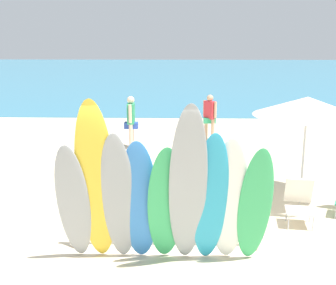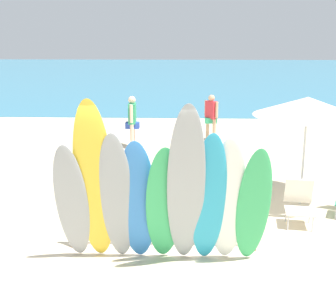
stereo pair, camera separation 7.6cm
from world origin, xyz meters
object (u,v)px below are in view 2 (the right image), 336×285
at_px(surfboard_blue_3, 138,202).
at_px(surfboard_teal_6, 208,201).
at_px(surfboard_grey_2, 117,199).
at_px(beach_umbrella, 307,106).
at_px(surfboard_green_4, 164,206).
at_px(beachgoer_near_rack, 211,114).
at_px(beachgoer_photographing, 132,118).
at_px(surfboard_yellow_1, 95,184).
at_px(surfboard_white_7, 227,202).
at_px(surfboard_grey_5, 186,189).
at_px(surfboard_green_8, 253,207).
at_px(surfboard_rack, 163,219).
at_px(beach_chair_blue, 299,201).
at_px(surfboard_grey_0, 72,203).

distance_m(surfboard_blue_3, surfboard_teal_6, 1.03).
xyz_separation_m(surfboard_grey_2, beach_umbrella, (3.38, 2.59, 0.95)).
xyz_separation_m(surfboard_green_4, beachgoer_near_rack, (1.17, 7.98, -0.12)).
bearing_deg(surfboard_blue_3, surfboard_teal_6, -6.12).
xyz_separation_m(surfboard_teal_6, beachgoer_photographing, (-1.89, 6.97, -0.17)).
xyz_separation_m(surfboard_yellow_1, surfboard_white_7, (1.91, 0.03, -0.26)).
xyz_separation_m(surfboard_grey_5, surfboard_green_8, (0.97, 0.16, -0.32)).
bearing_deg(surfboard_blue_3, surfboard_green_8, -2.74).
relative_size(surfboard_teal_6, surfboard_green_8, 1.11).
xyz_separation_m(surfboard_rack, surfboard_teal_6, (0.67, -0.60, 0.56)).
height_order(surfboard_grey_5, surfboard_teal_6, surfboard_grey_5).
height_order(surfboard_rack, surfboard_green_8, surfboard_green_8).
bearing_deg(beachgoer_near_rack, surfboard_teal_6, 133.47).
relative_size(surfboard_green_8, beach_umbrella, 0.93).
relative_size(surfboard_white_7, beachgoer_photographing, 1.37).
xyz_separation_m(surfboard_grey_2, surfboard_green_8, (1.97, -0.04, -0.09)).
distance_m(surfboard_yellow_1, surfboard_blue_3, 0.68).
relative_size(surfboard_green_4, beach_chair_blue, 2.50).
relative_size(surfboard_grey_5, surfboard_teal_6, 1.22).
xyz_separation_m(surfboard_grey_0, surfboard_white_7, (2.26, -0.02, 0.06)).
bearing_deg(beach_chair_blue, surfboard_grey_5, -131.19).
bearing_deg(surfboard_grey_0, surfboard_white_7, -0.94).
height_order(surfboard_yellow_1, beachgoer_near_rack, surfboard_yellow_1).
bearing_deg(surfboard_grey_5, surfboard_white_7, 14.71).
relative_size(surfboard_yellow_1, surfboard_green_4, 1.31).
height_order(surfboard_blue_3, surfboard_white_7, surfboard_white_7).
distance_m(surfboard_teal_6, beach_chair_blue, 2.53).
xyz_separation_m(surfboard_yellow_1, beachgoer_photographing, (-0.26, 6.95, -0.39)).
relative_size(surfboard_grey_2, surfboard_grey_5, 0.80).
distance_m(surfboard_green_8, beach_umbrella, 3.15).
height_order(surfboard_grey_2, surfboard_green_8, surfboard_grey_2).
relative_size(surfboard_rack, beach_chair_blue, 3.68).
distance_m(beachgoer_near_rack, beach_umbrella, 5.70).
bearing_deg(surfboard_grey_2, surfboard_yellow_1, -169.58).
bearing_deg(surfboard_green_8, surfboard_white_7, 175.20).
distance_m(surfboard_grey_2, beachgoer_near_rack, 8.17).
bearing_deg(beachgoer_near_rack, surfboard_white_7, 135.44).
relative_size(beach_chair_blue, beach_umbrella, 0.38).
distance_m(surfboard_grey_5, surfboard_green_8, 1.04).
distance_m(surfboard_rack, beachgoer_photographing, 6.49).
relative_size(surfboard_grey_5, beachgoer_photographing, 1.74).
distance_m(surfboard_grey_2, surfboard_blue_3, 0.30).
bearing_deg(beachgoer_photographing, surfboard_grey_5, 12.21).
xyz_separation_m(surfboard_grey_0, beachgoer_photographing, (0.10, 6.89, -0.06)).
xyz_separation_m(surfboard_grey_5, surfboard_teal_6, (0.32, 0.13, -0.21)).
height_order(surfboard_grey_0, surfboard_teal_6, surfboard_teal_6).
relative_size(surfboard_grey_2, beachgoer_photographing, 1.38).
distance_m(beachgoer_near_rack, beachgoer_photographing, 2.65).
height_order(surfboard_grey_5, surfboard_white_7, surfboard_grey_5).
distance_m(surfboard_blue_3, surfboard_white_7, 1.30).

